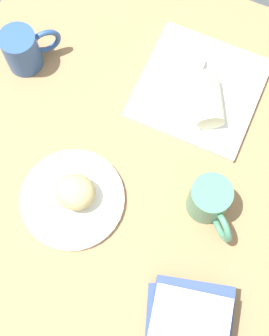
# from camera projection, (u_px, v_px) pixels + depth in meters

# --- Properties ---
(dining_table) EXTENTS (1.10, 0.90, 0.04)m
(dining_table) POSITION_uv_depth(u_px,v_px,m) (120.00, 192.00, 1.02)
(dining_table) COLOR #9E754C
(dining_table) RESTS_ON ground
(round_plate) EXTENTS (0.21, 0.21, 0.01)m
(round_plate) POSITION_uv_depth(u_px,v_px,m) (73.00, 199.00, 0.98)
(round_plate) COLOR white
(round_plate) RESTS_ON dining_table
(scone_pastry) EXTENTS (0.08, 0.09, 0.06)m
(scone_pastry) POSITION_uv_depth(u_px,v_px,m) (75.00, 192.00, 0.95)
(scone_pastry) COLOR tan
(scone_pastry) RESTS_ON round_plate
(square_plate) EXTENTS (0.26, 0.26, 0.02)m
(square_plate) POSITION_uv_depth(u_px,v_px,m) (199.00, 89.00, 1.06)
(square_plate) COLOR white
(square_plate) RESTS_ON dining_table
(sauce_cup) EXTENTS (0.05, 0.05, 0.02)m
(sauce_cup) POSITION_uv_depth(u_px,v_px,m) (192.00, 62.00, 1.06)
(sauce_cup) COLOR silver
(sauce_cup) RESTS_ON square_plate
(breakfast_wrap) EXTENTS (0.13, 0.10, 0.06)m
(breakfast_wrap) POSITION_uv_depth(u_px,v_px,m) (208.00, 100.00, 1.01)
(breakfast_wrap) COLOR beige
(breakfast_wrap) RESTS_ON square_plate
(coffee_mug) EXTENTS (0.11, 0.11, 0.10)m
(coffee_mug) POSITION_uv_depth(u_px,v_px,m) (210.00, 201.00, 0.94)
(coffee_mug) COLOR #4C8C6B
(coffee_mug) RESTS_ON dining_table
(second_mug) EXTENTS (0.11, 0.11, 0.10)m
(second_mug) POSITION_uv_depth(u_px,v_px,m) (23.00, 49.00, 1.04)
(second_mug) COLOR #2D518C
(second_mug) RESTS_ON dining_table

